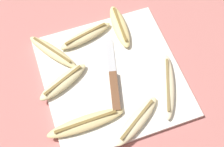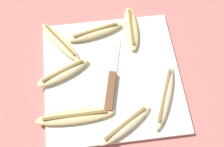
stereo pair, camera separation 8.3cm
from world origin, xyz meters
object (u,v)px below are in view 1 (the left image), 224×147
banana_bright_far (167,86)px  banana_soft_right (63,82)px  knife (114,86)px  banana_cream_curved (137,121)px  banana_spotted_left (86,123)px  banana_ripe_center (86,36)px  banana_mellow_near (52,52)px  banana_golden_short (120,26)px

banana_bright_far → banana_soft_right: 0.27m
knife → banana_cream_curved: bearing=-65.6°
banana_spotted_left → banana_ripe_center: bearing=73.0°
banana_spotted_left → banana_ripe_center: banana_ripe_center is taller
banana_mellow_near → banana_soft_right: (0.00, -0.10, 0.00)m
banana_spotted_left → banana_cream_curved: size_ratio=1.27×
banana_bright_far → banana_ripe_center: 0.27m
banana_ripe_center → banana_cream_curved: banana_ripe_center is taller
banana_ripe_center → banana_cream_curved: 0.29m
banana_mellow_near → knife: bearing=-50.5°
knife → banana_soft_right: 0.13m
banana_bright_far → banana_mellow_near: size_ratio=1.21×
banana_bright_far → banana_cream_curved: 0.13m
banana_ripe_center → banana_soft_right: (-0.10, -0.12, 0.00)m
banana_golden_short → banana_bright_far: 0.23m
banana_bright_far → banana_spotted_left: bearing=-173.4°
banana_mellow_near → banana_soft_right: same height
banana_spotted_left → banana_mellow_near: bearing=96.7°
banana_mellow_near → banana_ripe_center: size_ratio=0.93×
banana_mellow_near → banana_soft_right: 0.10m
knife → banana_cream_curved: 0.11m
banana_ripe_center → banana_mellow_near: bearing=-168.7°
banana_golden_short → banana_spotted_left: 0.31m
banana_ripe_center → banana_cream_curved: size_ratio=1.07×
banana_cream_curved → banana_ripe_center: bearing=99.0°
banana_bright_far → banana_mellow_near: (-0.26, 0.20, 0.00)m
banana_bright_far → banana_mellow_near: 0.33m
banana_golden_short → banana_bright_far: size_ratio=0.82×
banana_golden_short → banana_ripe_center: 0.10m
banana_bright_far → banana_mellow_near: bearing=142.1°
banana_mellow_near → banana_cream_curved: size_ratio=0.99×
banana_spotted_left → banana_soft_right: bearing=100.3°
knife → banana_mellow_near: size_ratio=1.41×
banana_cream_curved → banana_spotted_left: bearing=163.3°
banana_soft_right → banana_ripe_center: bearing=50.6°
banana_cream_curved → banana_golden_short: bearing=78.4°
banana_golden_short → banana_ripe_center: same height
banana_mellow_near → banana_ripe_center: same height
knife → banana_golden_short: bearing=79.2°
banana_bright_far → banana_ripe_center: size_ratio=1.13×
knife → banana_bright_far: banana_bright_far is taller
banana_golden_short → banana_bright_far: bearing=-76.7°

